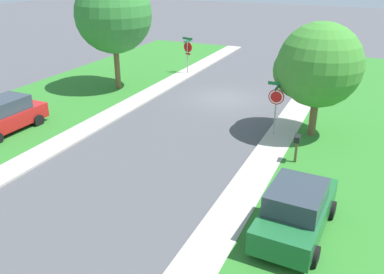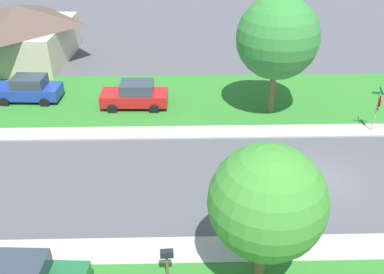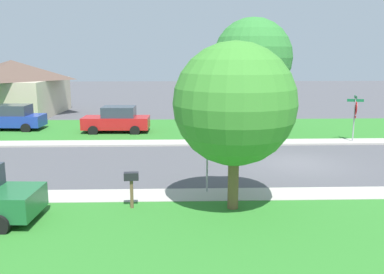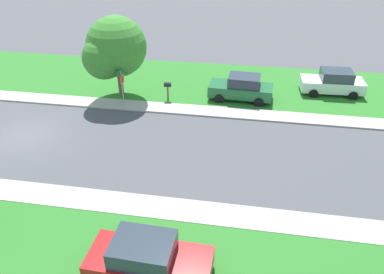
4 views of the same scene
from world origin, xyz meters
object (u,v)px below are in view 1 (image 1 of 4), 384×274
(stop_sign_near_corner, at_px, (188,50))
(car_red_across_road, at_px, (4,116))
(stop_sign_far_corner, at_px, (276,100))
(tree_across_right, at_px, (112,16))
(mailbox, at_px, (297,142))
(tree_sidewalk_far, at_px, (315,67))
(car_green_behind_trees, at_px, (296,210))

(stop_sign_near_corner, distance_m, car_red_across_road, 14.76)
(stop_sign_near_corner, relative_size, stop_sign_far_corner, 1.00)
(stop_sign_near_corner, height_order, car_red_across_road, stop_sign_near_corner)
(tree_across_right, distance_m, mailbox, 15.32)
(tree_sidewalk_far, bearing_deg, stop_sign_near_corner, -38.46)
(tree_across_right, relative_size, mailbox, 5.62)
(tree_across_right, distance_m, tree_sidewalk_far, 13.67)
(stop_sign_near_corner, xyz_separation_m, tree_sidewalk_far, (-10.44, 8.30, 1.58))
(car_red_across_road, relative_size, mailbox, 3.32)
(tree_across_right, bearing_deg, tree_sidewalk_far, 167.79)
(car_red_across_road, xyz_separation_m, tree_sidewalk_far, (-14.04, -5.98, 2.59))
(stop_sign_far_corner, bearing_deg, mailbox, 121.56)
(stop_sign_near_corner, bearing_deg, car_red_across_road, 75.85)
(car_red_across_road, bearing_deg, car_green_behind_trees, 170.56)
(stop_sign_far_corner, relative_size, car_green_behind_trees, 0.63)
(stop_sign_near_corner, height_order, car_green_behind_trees, stop_sign_near_corner)
(tree_sidewalk_far, bearing_deg, mailbox, 91.66)
(car_green_behind_trees, xyz_separation_m, tree_sidewalk_far, (1.06, -8.49, 2.59))
(stop_sign_far_corner, height_order, car_green_behind_trees, stop_sign_far_corner)
(stop_sign_far_corner, height_order, mailbox, stop_sign_far_corner)
(car_green_behind_trees, bearing_deg, mailbox, -79.06)
(stop_sign_near_corner, bearing_deg, mailbox, 131.72)
(car_green_behind_trees, height_order, mailbox, car_green_behind_trees)
(stop_sign_near_corner, relative_size, car_green_behind_trees, 0.63)
(tree_sidewalk_far, distance_m, mailbox, 4.30)
(tree_sidewalk_far, bearing_deg, tree_across_right, -12.21)
(stop_sign_near_corner, xyz_separation_m, tree_across_right, (2.86, 5.42, 2.87))
(stop_sign_far_corner, xyz_separation_m, car_green_behind_trees, (-2.56, 7.56, -1.01))
(stop_sign_near_corner, distance_m, car_green_behind_trees, 20.38)
(mailbox, bearing_deg, car_green_behind_trees, 100.94)
(car_green_behind_trees, distance_m, car_red_across_road, 15.31)
(stop_sign_near_corner, relative_size, tree_sidewalk_far, 0.50)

